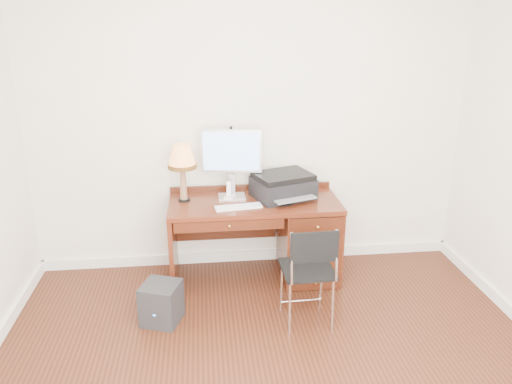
{
  "coord_description": "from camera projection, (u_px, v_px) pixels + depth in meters",
  "views": [
    {
      "loc": [
        -0.44,
        -2.7,
        2.3
      ],
      "look_at": [
        -0.01,
        1.2,
        0.91
      ],
      "focal_mm": 35.0,
      "sensor_mm": 36.0,
      "label": 1
    }
  ],
  "objects": [
    {
      "name": "ground",
      "position": [
        277.0,
        379.0,
        3.34
      ],
      "size": [
        4.0,
        4.0,
        0.0
      ],
      "primitive_type": "plane",
      "color": "#33160B",
      "rests_on": "ground"
    },
    {
      "name": "room_shell",
      "position": [
        265.0,
        319.0,
        3.91
      ],
      "size": [
        4.0,
        4.0,
        4.0
      ],
      "color": "white",
      "rests_on": "ground"
    },
    {
      "name": "desk",
      "position": [
        289.0,
        234.0,
        4.55
      ],
      "size": [
        1.5,
        0.67,
        0.75
      ],
      "color": "#592212",
      "rests_on": "ground"
    },
    {
      "name": "monitor",
      "position": [
        231.0,
        155.0,
        4.39
      ],
      "size": [
        0.54,
        0.2,
        0.62
      ],
      "rotation": [
        0.0,
        0.0,
        -0.14
      ],
      "color": "silver",
      "rests_on": "desk"
    },
    {
      "name": "keyboard",
      "position": [
        238.0,
        207.0,
        4.24
      ],
      "size": [
        0.41,
        0.17,
        0.02
      ],
      "primitive_type": "cube",
      "rotation": [
        0.0,
        0.0,
        0.14
      ],
      "color": "white",
      "rests_on": "desk"
    },
    {
      "name": "mouse_pad",
      "position": [
        281.0,
        201.0,
        4.37
      ],
      "size": [
        0.23,
        0.23,
        0.05
      ],
      "color": "black",
      "rests_on": "desk"
    },
    {
      "name": "printer",
      "position": [
        283.0,
        186.0,
        4.46
      ],
      "size": [
        0.6,
        0.53,
        0.22
      ],
      "rotation": [
        0.0,
        0.0,
        0.33
      ],
      "color": "black",
      "rests_on": "desk"
    },
    {
      "name": "leg_lamp",
      "position": [
        182.0,
        160.0,
        4.28
      ],
      "size": [
        0.25,
        0.25,
        0.51
      ],
      "color": "black",
      "rests_on": "desk"
    },
    {
      "name": "phone",
      "position": [
        229.0,
        194.0,
        4.41
      ],
      "size": [
        0.1,
        0.1,
        0.17
      ],
      "rotation": [
        0.0,
        0.0,
        -0.24
      ],
      "color": "white",
      "rests_on": "desk"
    },
    {
      "name": "pen_cup",
      "position": [
        277.0,
        187.0,
        4.62
      ],
      "size": [
        0.07,
        0.07,
        0.09
      ],
      "primitive_type": "cylinder",
      "color": "black",
      "rests_on": "desk"
    },
    {
      "name": "chair",
      "position": [
        309.0,
        266.0,
        3.78
      ],
      "size": [
        0.4,
        0.41,
        0.84
      ],
      "rotation": [
        0.0,
        0.0,
        0.03
      ],
      "color": "black",
      "rests_on": "ground"
    },
    {
      "name": "equipment_box",
      "position": [
        161.0,
        303.0,
        3.92
      ],
      "size": [
        0.35,
        0.35,
        0.32
      ],
      "primitive_type": "cube",
      "rotation": [
        0.0,
        0.0,
        -0.33
      ],
      "color": "black",
      "rests_on": "ground"
    }
  ]
}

